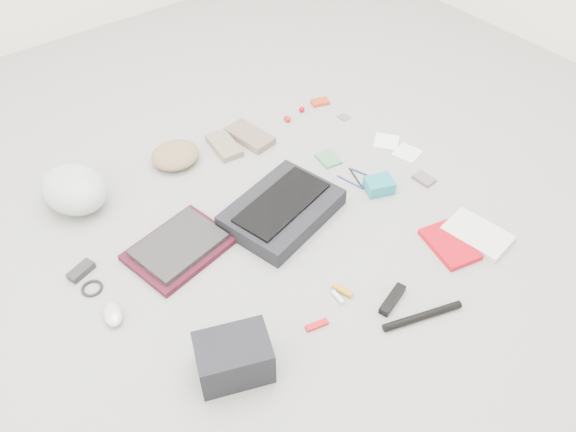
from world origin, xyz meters
TOP-DOWN VIEW (x-y plane):
  - ground_plane at (0.00, 0.00)m, footprint 4.00×4.00m
  - messenger_bag at (0.01, 0.05)m, footprint 0.50×0.41m
  - bag_flap at (0.01, 0.05)m, footprint 0.43×0.27m
  - laptop_sleeve at (-0.40, 0.14)m, footprint 0.41×0.34m
  - laptop at (-0.40, 0.14)m, footprint 0.35×0.28m
  - bike_helmet at (-0.60, 0.61)m, footprint 0.30×0.34m
  - beanie at (-0.15, 0.61)m, footprint 0.23×0.22m
  - mitten_left at (0.07, 0.56)m, footprint 0.12×0.21m
  - mitten_right at (0.20, 0.54)m, footprint 0.15×0.24m
  - power_brick at (-0.74, 0.27)m, footprint 0.11×0.07m
  - cable_coil at (-0.74, 0.17)m, footprint 0.08×0.08m
  - mouse at (-0.73, 0.02)m, footprint 0.09×0.12m
  - camera_bag at (-0.52, -0.40)m, footprint 0.27×0.23m
  - multitool at (-0.21, -0.43)m, footprint 0.08×0.04m
  - toiletry_tube_white at (-0.08, -0.39)m, footprint 0.02×0.06m
  - toiletry_tube_orange at (-0.05, -0.38)m, footprint 0.04×0.08m
  - u_lock at (0.06, -0.51)m, footprint 0.14×0.07m
  - bike_pump at (0.09, -0.62)m, footprint 0.28×0.12m
  - book_red at (0.41, -0.46)m, footprint 0.19×0.24m
  - book_white at (0.54, -0.49)m, footprint 0.19×0.26m
  - notepad at (0.39, 0.21)m, footprint 0.10×0.12m
  - pen_blue at (0.36, 0.04)m, footprint 0.04×0.13m
  - pen_black at (0.40, 0.04)m, footprint 0.05×0.14m
  - pen_navy at (0.44, 0.03)m, footprint 0.05×0.13m
  - accordion_wallet at (0.42, -0.07)m, footprint 0.14×0.12m
  - card_deck at (0.62, -0.14)m, footprint 0.06×0.09m
  - napkin_top at (0.68, 0.14)m, footprint 0.15×0.15m
  - napkin_bottom at (0.69, 0.03)m, footprint 0.13×0.13m
  - lollipop_a at (0.42, 0.54)m, footprint 0.03×0.03m
  - lollipop_b at (0.42, 0.56)m, footprint 0.03×0.03m
  - lollipop_c at (0.52, 0.57)m, footprint 0.03×0.03m
  - altoids_tin at (0.64, 0.57)m, footprint 0.10×0.08m
  - stamp_sheet at (0.65, 0.40)m, footprint 0.05×0.06m

SIDE VIEW (x-z plane):
  - ground_plane at x=0.00m, z-range 0.00..0.00m
  - stamp_sheet at x=0.65m, z-range 0.00..0.00m
  - napkin_bottom at x=0.69m, z-range 0.00..0.01m
  - napkin_top at x=0.68m, z-range 0.00..0.01m
  - pen_blue at x=0.36m, z-range 0.00..0.01m
  - pen_navy at x=0.44m, z-range 0.00..0.01m
  - pen_black at x=0.40m, z-range 0.00..0.01m
  - cable_coil at x=-0.74m, z-range 0.00..0.01m
  - multitool at x=-0.21m, z-range 0.00..0.01m
  - notepad at x=0.39m, z-range 0.00..0.01m
  - card_deck at x=0.62m, z-range 0.00..0.02m
  - toiletry_tube_white at x=-0.08m, z-range 0.00..0.02m
  - altoids_tin at x=0.64m, z-range 0.00..0.02m
  - toiletry_tube_orange at x=-0.05m, z-range 0.00..0.02m
  - book_red at x=0.41m, z-range 0.00..0.02m
  - lollipop_b at x=0.42m, z-range 0.00..0.02m
  - book_white at x=0.54m, z-range 0.00..0.02m
  - laptop_sleeve at x=-0.40m, z-range 0.00..0.02m
  - bike_pump at x=0.09m, z-range 0.00..0.03m
  - power_brick at x=-0.74m, z-range 0.00..0.03m
  - u_lock at x=0.06m, z-range 0.00..0.03m
  - lollipop_c at x=0.52m, z-range 0.00..0.03m
  - lollipop_a at x=0.42m, z-range 0.00..0.03m
  - mitten_left at x=0.07m, z-range 0.00..0.03m
  - mitten_right at x=0.20m, z-range 0.00..0.03m
  - mouse at x=-0.73m, z-range 0.00..0.04m
  - accordion_wallet at x=0.42m, z-range 0.00..0.06m
  - laptop at x=-0.40m, z-range 0.02..0.05m
  - messenger_bag at x=0.01m, z-range 0.00..0.07m
  - beanie at x=-0.15m, z-range 0.00..0.07m
  - camera_bag at x=-0.52m, z-range 0.00..0.15m
  - bag_flap at x=0.01m, z-range 0.07..0.08m
  - bike_helmet at x=-0.60m, z-range 0.00..0.17m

